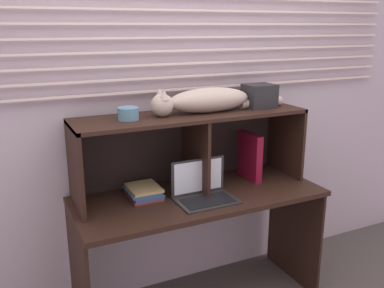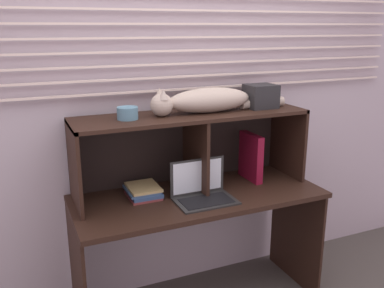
% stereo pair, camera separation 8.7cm
% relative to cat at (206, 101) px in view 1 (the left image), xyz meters
% --- Properties ---
extents(back_panel_with_blinds, '(4.40, 0.08, 2.50)m').
position_rel_cat_xyz_m(back_panel_with_blinds, '(-0.09, 0.24, -0.05)').
color(back_panel_with_blinds, '#BAADB9').
rests_on(back_panel_with_blinds, ground).
extents(desk, '(1.50, 0.62, 0.77)m').
position_rel_cat_xyz_m(desk, '(-0.09, -0.10, -0.69)').
color(desk, black).
rests_on(desk, ground).
extents(hutch_shelf_unit, '(1.42, 0.39, 0.47)m').
position_rel_cat_xyz_m(hutch_shelf_unit, '(-0.09, 0.04, -0.21)').
color(hutch_shelf_unit, black).
rests_on(hutch_shelf_unit, desk).
extents(cat, '(0.89, 0.18, 0.16)m').
position_rel_cat_xyz_m(cat, '(0.00, 0.00, 0.00)').
color(cat, '#BBAA9A').
rests_on(cat, hutch_shelf_unit).
extents(laptop, '(0.34, 0.24, 0.22)m').
position_rel_cat_xyz_m(laptop, '(-0.10, -0.18, -0.50)').
color(laptop, '#272727').
rests_on(laptop, desk).
extents(binder_upright, '(0.05, 0.23, 0.31)m').
position_rel_cat_xyz_m(binder_upright, '(0.33, 0.00, -0.39)').
color(binder_upright, maroon).
rests_on(binder_upright, desk).
extents(book_stack, '(0.19, 0.22, 0.06)m').
position_rel_cat_xyz_m(book_stack, '(-0.41, -0.00, -0.51)').
color(book_stack, brown).
rests_on(book_stack, desk).
extents(small_basket, '(0.12, 0.12, 0.07)m').
position_rel_cat_xyz_m(small_basket, '(-0.48, 0.00, -0.04)').
color(small_basket, teal).
rests_on(small_basket, hutch_shelf_unit).
extents(storage_box, '(0.18, 0.16, 0.15)m').
position_rel_cat_xyz_m(storage_box, '(0.38, 0.00, 0.00)').
color(storage_box, '#242427').
rests_on(storage_box, hutch_shelf_unit).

